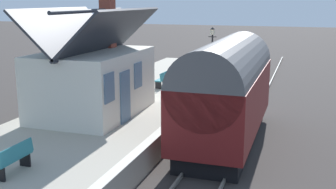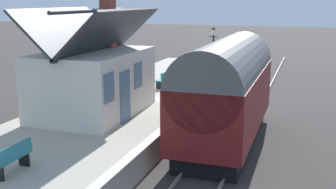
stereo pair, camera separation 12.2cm
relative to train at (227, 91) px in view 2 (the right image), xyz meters
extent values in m
plane|color=#383330|center=(1.47, 0.90, -2.21)|extent=(160.00, 160.00, 0.00)
cube|color=#A39B8C|center=(1.47, 5.16, -1.74)|extent=(32.00, 6.52, 0.96)
cube|color=beige|center=(1.47, 2.08, -1.25)|extent=(32.00, 0.36, 0.02)
cube|color=gray|center=(1.47, -0.72, -2.14)|extent=(52.00, 0.08, 0.14)
cube|color=gray|center=(1.47, 0.72, -2.14)|extent=(52.00, 0.08, 0.14)
cube|color=black|center=(-0.01, 0.00, -1.86)|extent=(7.89, 2.29, 0.70)
cube|color=maroon|center=(-0.01, 0.00, -0.36)|extent=(8.58, 2.70, 2.30)
cylinder|color=#515154|center=(-0.01, 0.00, 0.79)|extent=(8.58, 2.65, 2.65)
cube|color=black|center=(-0.01, 1.36, -0.08)|extent=(7.29, 0.03, 0.80)
cylinder|color=black|center=(2.57, 0.00, -1.86)|extent=(0.70, 2.16, 0.70)
cylinder|color=black|center=(-2.58, 0.00, -1.86)|extent=(0.70, 2.16, 0.70)
cube|color=black|center=(4.30, 0.00, 0.04)|extent=(0.04, 2.16, 0.90)
cylinder|color=#F2EDCC|center=(4.32, 0.00, -0.94)|extent=(0.06, 0.24, 0.24)
cube|color=red|center=(4.36, 0.00, -1.39)|extent=(0.16, 2.56, 0.24)
cube|color=silver|center=(-0.76, 5.68, 0.11)|extent=(5.47, 3.64, 2.73)
cube|color=#2D3038|center=(-0.76, 4.77, 2.32)|extent=(5.97, 2.07, 1.93)
cube|color=#2D3038|center=(-0.76, 6.59, 2.32)|extent=(5.97, 2.07, 1.93)
cylinder|color=#2D3038|center=(-0.76, 5.68, 3.16)|extent=(5.97, 0.16, 0.16)
cube|color=brown|center=(0.82, 5.68, 2.69)|extent=(0.56, 0.56, 2.43)
cube|color=slate|center=(-1.53, 3.84, -0.21)|extent=(0.90, 0.06, 2.10)
cube|color=slate|center=(-2.93, 3.84, 0.44)|extent=(0.80, 0.05, 1.10)
cube|color=slate|center=(-0.13, 3.84, 0.44)|extent=(0.80, 0.05, 1.10)
cube|color=#26727F|center=(12.04, 4.51, -0.81)|extent=(1.40, 0.41, 0.06)
cube|color=#26727F|center=(12.04, 4.33, -0.58)|extent=(1.40, 0.11, 0.40)
cube|color=black|center=(11.48, 4.52, -1.04)|extent=(0.06, 0.36, 0.44)
cube|color=black|center=(12.60, 4.51, -1.04)|extent=(0.06, 0.36, 0.44)
cube|color=#26727F|center=(-7.33, 4.79, -0.81)|extent=(1.40, 0.40, 0.06)
cube|color=#26727F|center=(-7.33, 4.61, -0.58)|extent=(1.40, 0.11, 0.40)
cube|color=black|center=(-6.77, 4.79, -1.04)|extent=(0.06, 0.36, 0.44)
cube|color=#26727F|center=(5.55, 4.73, -0.81)|extent=(1.41, 0.45, 0.06)
cube|color=#26727F|center=(5.54, 4.55, -0.58)|extent=(1.40, 0.15, 0.40)
cube|color=black|center=(4.99, 4.75, -1.04)|extent=(0.07, 0.36, 0.44)
cube|color=black|center=(6.11, 4.71, -1.04)|extent=(0.07, 0.36, 0.44)
cube|color=#9E5138|center=(13.13, 4.68, -1.08)|extent=(0.84, 0.32, 0.35)
ellipsoid|color=#2D7233|center=(13.13, 4.68, -0.79)|extent=(0.76, 0.29, 0.29)
cylinder|color=black|center=(8.76, 5.06, -1.10)|extent=(0.43, 0.43, 0.31)
ellipsoid|color=#2D7233|center=(8.76, 5.06, -0.79)|extent=(0.44, 0.44, 0.51)
cone|color=#BB454F|center=(8.76, 5.06, -0.63)|extent=(0.11, 0.11, 0.18)
cone|color=#9E5138|center=(10.18, 4.72, -1.06)|extent=(0.42, 0.42, 0.38)
cylinder|color=#9E5138|center=(10.18, 4.72, -1.23)|extent=(0.23, 0.23, 0.06)
ellipsoid|color=#4C8C2D|center=(10.18, 4.72, -0.66)|extent=(0.60, 0.60, 0.64)
cone|color=#F25B5F|center=(10.18, 4.72, -0.45)|extent=(0.10, 0.10, 0.24)
cylinder|color=black|center=(8.45, 2.48, 0.16)|extent=(0.10, 0.10, 2.83)
cylinder|color=black|center=(8.45, 2.48, 1.43)|extent=(0.05, 0.50, 0.05)
cube|color=beige|center=(8.45, 2.48, 1.72)|extent=(0.24, 0.24, 0.32)
cone|color=black|center=(8.45, 2.48, 1.94)|extent=(0.32, 0.32, 0.14)
cylinder|color=black|center=(9.70, 2.58, -0.71)|extent=(0.06, 0.06, 1.10)
cylinder|color=black|center=(10.30, 2.58, -0.71)|extent=(0.06, 0.06, 1.10)
cube|color=maroon|center=(10.00, 2.58, 0.06)|extent=(0.90, 0.06, 0.44)
cube|color=black|center=(10.00, 2.58, 0.06)|extent=(0.96, 0.03, 0.50)
camera|label=1|loc=(-16.60, -2.96, 3.61)|focal=44.80mm
camera|label=2|loc=(-16.56, -3.08, 3.61)|focal=44.80mm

